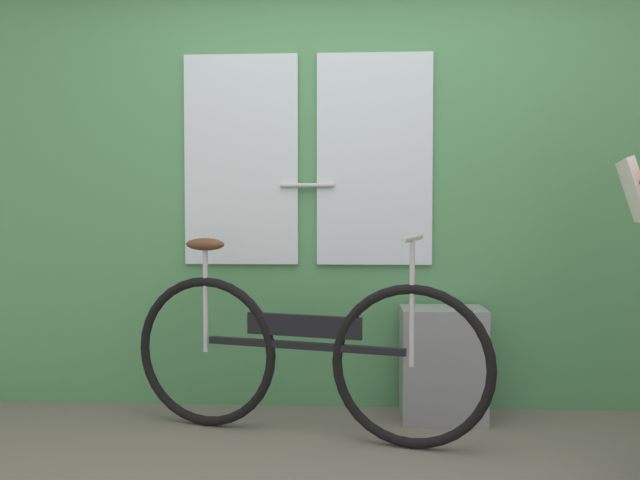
{
  "coord_description": "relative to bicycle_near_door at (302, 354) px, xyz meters",
  "views": [
    {
      "loc": [
        0.05,
        -2.07,
        1.03
      ],
      "look_at": [
        -0.11,
        0.96,
        0.9
      ],
      "focal_mm": 36.57,
      "sensor_mm": 36.0,
      "label": 1
    }
  ],
  "objects": [
    {
      "name": "bicycle_near_door",
      "position": [
        0.0,
        0.0,
        0.0
      ],
      "size": [
        1.68,
        0.58,
        0.93
      ],
      "rotation": [
        0.0,
        0.0,
        -0.26
      ],
      "color": "black",
      "rests_on": "ground_plane"
    },
    {
      "name": "train_door_wall",
      "position": [
        0.19,
        0.5,
        0.82
      ],
      "size": [
        4.81,
        0.28,
        2.3
      ],
      "color": "#4C8C56",
      "rests_on": "ground_plane"
    },
    {
      "name": "trash_bin_by_wall",
      "position": [
        0.68,
        0.29,
        -0.1
      ],
      "size": [
        0.41,
        0.28,
        0.56
      ],
      "primitive_type": "cube",
      "color": "gray",
      "rests_on": "ground_plane"
    }
  ]
}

